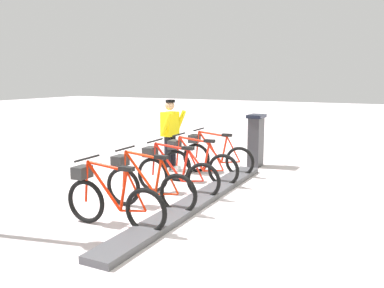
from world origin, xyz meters
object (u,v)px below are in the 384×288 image
bike_docked_0 (214,155)px  bike_docked_4 (110,199)px  bike_docked_1 (196,163)px  bike_docked_2 (174,173)px  bike_docked_3 (146,184)px  payment_kiosk (256,140)px  worker_near_rack (170,132)px

bike_docked_0 → bike_docked_4: same height
bike_docked_1 → bike_docked_2: same height
bike_docked_0 → bike_docked_2: (0.00, 1.88, 0.00)m
bike_docked_0 → bike_docked_1: 0.94m
bike_docked_4 → bike_docked_0: bearing=-90.0°
bike_docked_3 → bike_docked_4: size_ratio=1.00×
payment_kiosk → bike_docked_4: 4.99m
bike_docked_2 → bike_docked_4: (0.00, 1.88, 0.00)m
bike_docked_0 → bike_docked_3: (0.00, 2.81, 0.00)m
payment_kiosk → worker_near_rack: 2.12m
bike_docked_3 → bike_docked_4: same height
bike_docked_4 → worker_near_rack: size_ratio=1.04×
bike_docked_0 → bike_docked_2: bearing=90.0°
bike_docked_1 → bike_docked_3: size_ratio=1.00×
bike_docked_0 → bike_docked_2: 1.88m
bike_docked_1 → bike_docked_4: same height
bike_docked_3 → worker_near_rack: size_ratio=1.04×
payment_kiosk → bike_docked_4: bearing=83.4°
worker_near_rack → bike_docked_0: bearing=-173.5°
bike_docked_0 → bike_docked_4: (0.00, 3.75, 0.00)m
bike_docked_0 → bike_docked_1: same height
bike_docked_0 → bike_docked_3: same height
payment_kiosk → bike_docked_2: (0.57, 3.08, -0.24)m
payment_kiosk → bike_docked_4: size_ratio=0.74×
bike_docked_3 → worker_near_rack: 2.94m
bike_docked_4 → worker_near_rack: bearing=-73.5°
bike_docked_0 → bike_docked_3: size_ratio=1.00×
payment_kiosk → worker_near_rack: (1.64, 1.32, 0.24)m
bike_docked_2 → bike_docked_4: same height
bike_docked_0 → bike_docked_3: 2.81m
bike_docked_1 → bike_docked_3: (0.00, 1.88, 0.00)m
bike_docked_0 → bike_docked_4: size_ratio=1.00×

